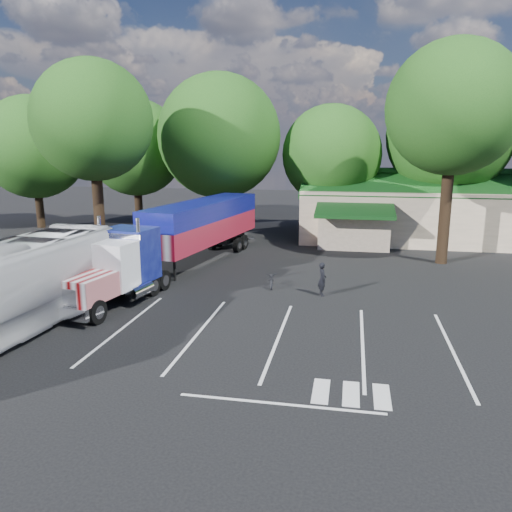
% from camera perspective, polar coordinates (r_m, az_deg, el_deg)
% --- Properties ---
extents(ground, '(120.00, 120.00, 0.00)m').
position_cam_1_polar(ground, '(25.74, -2.54, -3.96)').
color(ground, black).
rests_on(ground, ground).
extents(event_hall, '(24.20, 14.12, 5.55)m').
position_cam_1_polar(event_hall, '(42.86, 21.61, 4.81)').
color(event_hall, beige).
rests_on(event_hall, ground).
extents(tree_row_a, '(9.00, 9.00, 11.68)m').
position_cam_1_polar(tree_row_a, '(49.12, -24.02, 11.28)').
color(tree_row_a, black).
rests_on(tree_row_a, ground).
extents(tree_row_b, '(8.40, 8.40, 11.35)m').
position_cam_1_polar(tree_row_b, '(45.83, -13.58, 11.95)').
color(tree_row_b, black).
rests_on(tree_row_b, ground).
extents(tree_row_c, '(10.00, 10.00, 13.05)m').
position_cam_1_polar(tree_row_c, '(41.63, -4.22, 13.48)').
color(tree_row_c, black).
rests_on(tree_row_c, ground).
extents(tree_row_d, '(8.00, 8.00, 10.60)m').
position_cam_1_polar(tree_row_d, '(41.54, 8.62, 11.38)').
color(tree_row_d, black).
rests_on(tree_row_d, ground).
extents(tree_row_e, '(9.60, 9.60, 12.90)m').
position_cam_1_polar(tree_row_e, '(42.62, 21.21, 12.74)').
color(tree_row_e, black).
rests_on(tree_row_e, ground).
extents(tree_near_left, '(7.60, 7.60, 12.65)m').
position_cam_1_polar(tree_near_left, '(34.18, -18.16, 14.45)').
color(tree_near_left, black).
rests_on(tree_near_left, ground).
extents(tree_near_right, '(8.00, 8.00, 13.50)m').
position_cam_1_polar(tree_near_right, '(33.07, 21.65, 15.42)').
color(tree_near_right, black).
rests_on(tree_near_right, ground).
extents(semi_truck, '(5.50, 19.40, 4.04)m').
position_cam_1_polar(semi_truck, '(29.88, -8.10, 2.73)').
color(semi_truck, black).
rests_on(semi_truck, ground).
extents(woman, '(0.58, 0.71, 1.68)m').
position_cam_1_polar(woman, '(24.88, 7.58, -2.63)').
color(woman, black).
rests_on(woman, ground).
extents(bicycle, '(0.80, 1.66, 0.83)m').
position_cam_1_polar(bicycle, '(26.23, 1.79, -2.69)').
color(bicycle, black).
rests_on(bicycle, ground).
extents(silver_sedan, '(3.91, 1.93, 1.23)m').
position_cam_1_polar(silver_sedan, '(38.59, 9.59, 2.35)').
color(silver_sedan, '#A1A4A8').
rests_on(silver_sedan, ground).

